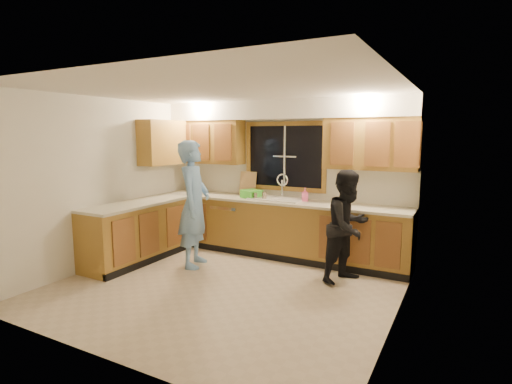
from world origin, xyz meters
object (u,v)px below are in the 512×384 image
at_px(woman, 348,226).
at_px(bowl, 341,204).
at_px(dishwasher, 232,225).
at_px(man, 194,204).
at_px(stove, 110,240).
at_px(soap_bottle, 305,194).
at_px(knife_block, 196,186).
at_px(sink, 277,203).
at_px(dish_crate, 251,194).

xyz_separation_m(woman, bowl, (-0.27, 0.56, 0.20)).
relative_size(dishwasher, man, 0.44).
bearing_deg(stove, soap_bottle, 39.96).
bearing_deg(man, knife_block, 16.19).
bearing_deg(dishwasher, knife_block, 171.40).
height_order(woman, knife_block, woman).
bearing_deg(soap_bottle, sink, -172.18).
bearing_deg(bowl, man, -152.69).
bearing_deg(soap_bottle, stove, -140.04).
relative_size(dishwasher, knife_block, 4.21).
bearing_deg(bowl, soap_bottle, 168.15).
bearing_deg(dish_crate, man, -112.30).
bearing_deg(dishwasher, bowl, -1.57).
bearing_deg(sink, dish_crate, -173.30).
relative_size(dish_crate, soap_bottle, 1.35).
bearing_deg(bowl, sink, 176.39).
xyz_separation_m(sink, woman, (1.34, -0.63, -0.11)).
relative_size(knife_block, bowl, 0.83).
distance_m(dishwasher, bowl, 1.99).
bearing_deg(woman, dish_crate, 96.38).
bearing_deg(man, bowl, -81.85).
relative_size(woman, dish_crate, 5.26).
height_order(woman, soap_bottle, woman).
height_order(man, dish_crate, man).
bearing_deg(knife_block, woman, -27.96).
relative_size(dish_crate, bowl, 1.22).
xyz_separation_m(dishwasher, bowl, (1.92, -0.05, 0.54)).
distance_m(knife_block, soap_bottle, 2.15).
bearing_deg(dishwasher, man, -90.53).
bearing_deg(stove, sink, 45.39).
bearing_deg(woman, dishwasher, 98.62).
relative_size(dishwasher, bowl, 3.49).
relative_size(sink, stove, 0.96).
distance_m(stove, dish_crate, 2.29).
bearing_deg(bowl, dish_crate, 179.43).
bearing_deg(man, stove, 109.87).
bearing_deg(soap_bottle, dishwasher, -176.63).
relative_size(sink, knife_block, 4.41).
relative_size(dishwasher, woman, 0.54).
relative_size(stove, dish_crate, 3.14).
bearing_deg(soap_bottle, bowl, -11.85).
bearing_deg(dishwasher, soap_bottle, 3.37).
bearing_deg(woman, stove, 135.19).
distance_m(dishwasher, soap_bottle, 1.44).
height_order(dishwasher, woman, woman).
xyz_separation_m(man, dish_crate, (0.41, 1.01, 0.05)).
distance_m(stove, man, 1.31).
bearing_deg(sink, dishwasher, -179.01).
bearing_deg(stove, knife_block, 86.85).
height_order(woman, bowl, woman).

